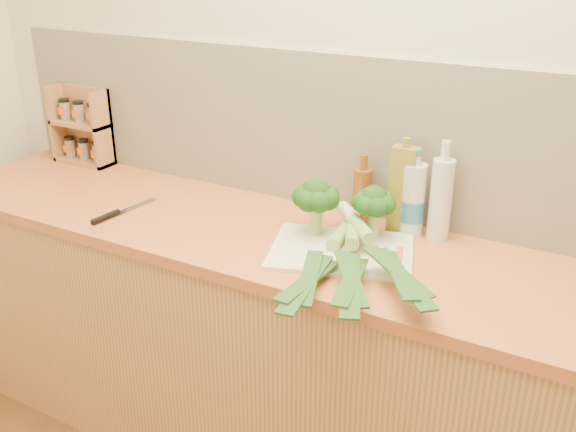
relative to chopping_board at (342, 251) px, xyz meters
The scene contains 14 objects.
room_shell 0.41m from the chopping_board, 90.05° to the left, with size 3.50×3.50×3.50m.
counter 0.46m from the chopping_board, 90.64° to the left, with size 3.20×0.62×0.90m.
chopping_board is the anchor object (origin of this frame).
broccoli_left 0.19m from the chopping_board, 152.63° to the left, with size 0.15×0.15×0.19m.
broccoli_right 0.18m from the chopping_board, 67.82° to the left, with size 0.14×0.14×0.17m.
leek_front 0.04m from the chopping_board, 118.37° to the right, with size 0.16×0.69×0.04m.
leek_mid 0.08m from the chopping_board, 40.82° to the right, with size 0.30×0.62×0.04m.
leek_back 0.12m from the chopping_board, ahead, with size 0.48×0.52×0.04m.
chefs_knife 0.82m from the chopping_board, behind, with size 0.05×0.29×0.02m.
spice_rack 1.36m from the chopping_board, 168.43° to the left, with size 0.27×0.11×0.32m.
oil_tin 0.29m from the chopping_board, 66.42° to the left, with size 0.08×0.05×0.32m.
glass_bottle 0.35m from the chopping_board, 46.95° to the left, with size 0.07×0.07×0.32m.
amber_bottle 0.27m from the chopping_board, 99.72° to the left, with size 0.06×0.06×0.23m.
water_bottle 0.29m from the chopping_board, 59.70° to the left, with size 0.08×0.08×0.27m.
Camera 1 is at (0.70, -0.44, 1.78)m, focal length 40.00 mm.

